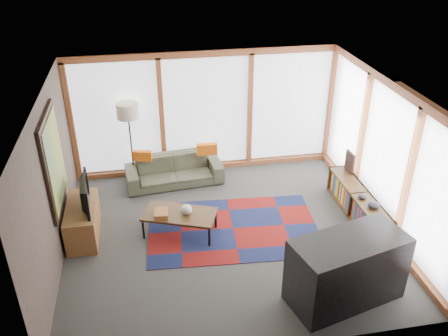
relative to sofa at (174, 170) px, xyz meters
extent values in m
plane|color=#31322F|center=(0.76, -1.95, -0.28)|extent=(5.50, 5.50, 0.00)
cube|color=#40322D|center=(-1.99, -1.95, 1.02)|extent=(0.04, 5.00, 2.60)
cube|color=#40322D|center=(0.76, -4.45, 1.02)|extent=(5.50, 0.04, 2.60)
cube|color=silver|center=(0.76, -1.95, 2.32)|extent=(5.50, 5.00, 0.04)
cube|color=white|center=(0.76, 0.52, 1.02)|extent=(5.30, 0.02, 2.35)
cube|color=white|center=(3.48, -1.95, 1.02)|extent=(0.02, 4.80, 2.35)
cube|color=black|center=(-1.96, -1.65, 1.27)|extent=(0.05, 1.35, 1.55)
cube|color=gold|center=(-1.93, -1.65, 1.27)|extent=(0.02, 1.20, 1.40)
cube|color=maroon|center=(0.87, -1.81, -0.28)|extent=(3.10, 2.12, 0.01)
imported|color=#393B2A|center=(0.00, 0.00, 0.00)|extent=(2.01, 0.94, 0.57)
cube|color=#CD590F|center=(-0.61, 0.01, 0.38)|extent=(0.38, 0.19, 0.20)
cube|color=#CD590F|center=(0.69, 0.05, 0.40)|extent=(0.42, 0.14, 0.23)
cube|color=#95562B|center=(-0.36, -1.79, 0.17)|extent=(0.26, 0.31, 0.10)
ellipsoid|color=beige|center=(0.06, -1.80, 0.21)|extent=(0.21, 0.21, 0.17)
ellipsoid|color=black|center=(3.20, -2.34, 0.28)|extent=(0.23, 0.23, 0.10)
ellipsoid|color=black|center=(3.14, -2.02, 0.27)|extent=(0.18, 0.18, 0.08)
cube|color=black|center=(3.30, -1.06, 0.43)|extent=(0.05, 0.31, 0.41)
cube|color=brown|center=(-1.69, -1.53, 0.01)|extent=(0.50, 1.19, 0.60)
imported|color=black|center=(-1.65, -1.57, 0.57)|extent=(0.19, 0.91, 0.52)
cube|color=black|center=(2.12, -3.74, 0.23)|extent=(1.77, 1.15, 1.03)
camera|label=1|loc=(-0.51, -8.51, 4.70)|focal=38.00mm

